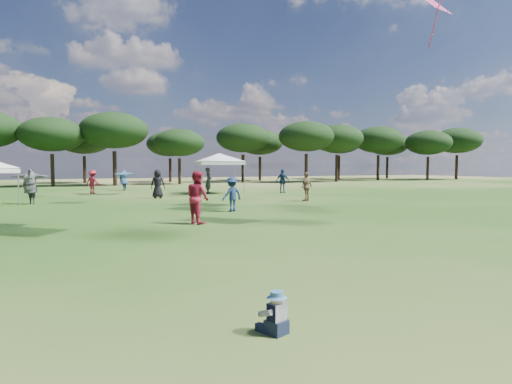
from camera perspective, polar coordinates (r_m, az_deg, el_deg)
tree_line at (r=49.92m, az=-19.84°, el=7.19°), size 108.78×17.63×7.77m
tent_right at (r=31.81m, az=-4.92°, el=4.94°), size 6.37×6.37×3.27m
toddler at (r=5.44m, az=2.61°, el=-15.99°), size 0.40×0.43×0.53m
festival_crowd at (r=27.05m, az=-23.63°, el=0.78°), size 29.49×23.69×1.92m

